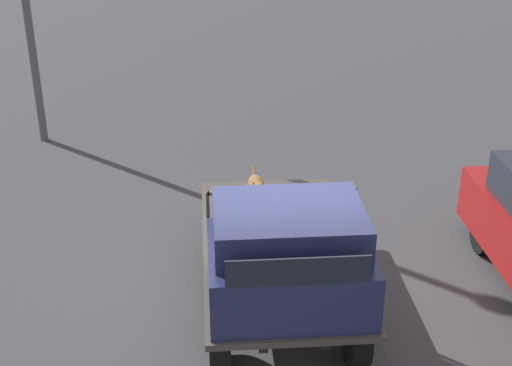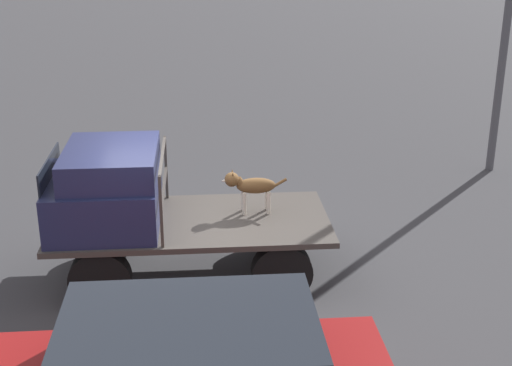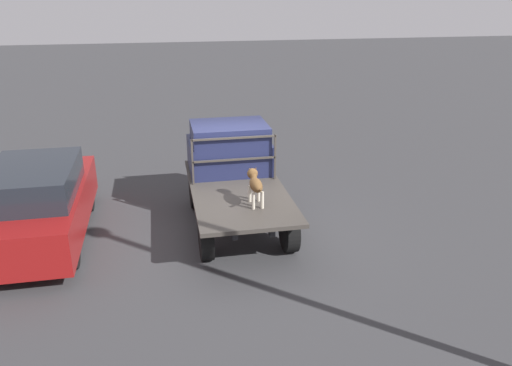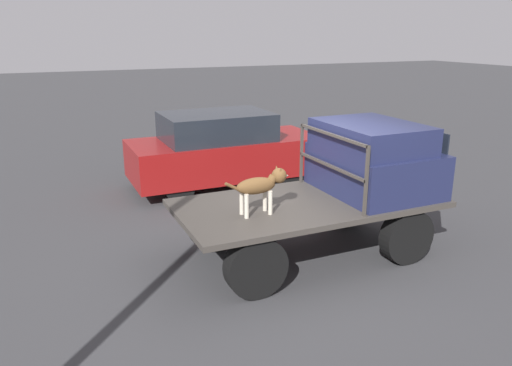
{
  "view_description": "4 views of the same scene",
  "coord_description": "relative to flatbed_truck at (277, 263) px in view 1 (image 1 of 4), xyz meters",
  "views": [
    {
      "loc": [
        7.89,
        -0.89,
        5.58
      ],
      "look_at": [
        -0.95,
        -0.2,
        1.34
      ],
      "focal_mm": 50.0,
      "sensor_mm": 36.0,
      "label": 1
    },
    {
      "loc": [
        -0.16,
        9.38,
        4.91
      ],
      "look_at": [
        -0.95,
        -0.2,
        1.34
      ],
      "focal_mm": 50.0,
      "sensor_mm": 36.0,
      "label": 2
    },
    {
      "loc": [
        -9.51,
        1.49,
        4.75
      ],
      "look_at": [
        -0.95,
        -0.2,
        1.34
      ],
      "focal_mm": 35.0,
      "sensor_mm": 36.0,
      "label": 3
    },
    {
      "loc": [
        -3.6,
        -6.08,
        3.31
      ],
      "look_at": [
        -0.95,
        -0.2,
        1.34
      ],
      "focal_mm": 35.0,
      "sensor_mm": 36.0,
      "label": 4
    }
  ],
  "objects": [
    {
      "name": "ground_plane",
      "position": [
        0.0,
        0.0,
        -0.63
      ],
      "size": [
        80.0,
        80.0,
        0.0
      ],
      "primitive_type": "plane",
      "color": "#38383A"
    },
    {
      "name": "flatbed_truck",
      "position": [
        0.0,
        0.0,
        0.0
      ],
      "size": [
        3.93,
        1.92,
        0.89
      ],
      "color": "black",
      "rests_on": "ground"
    },
    {
      "name": "truck_cab",
      "position": [
        1.14,
        0.0,
        0.77
      ],
      "size": [
        1.48,
        1.8,
        1.09
      ],
      "color": "#1E2347",
      "rests_on": "flatbed_truck"
    },
    {
      "name": "truck_headboard",
      "position": [
        0.36,
        0.0,
        0.9
      ],
      "size": [
        0.04,
        1.8,
        0.99
      ],
      "color": "#3D3833",
      "rests_on": "flatbed_truck"
    },
    {
      "name": "dog",
      "position": [
        -0.86,
        -0.2,
        0.67
      ],
      "size": [
        0.95,
        0.23,
        0.65
      ],
      "rotation": [
        0.0,
        0.0,
        0.3
      ],
      "color": "beige",
      "rests_on": "flatbed_truck"
    }
  ]
}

